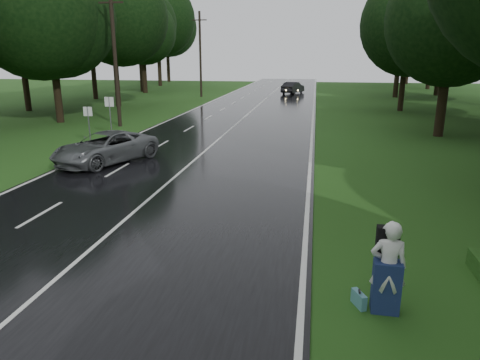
# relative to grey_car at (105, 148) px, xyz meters

# --- Properties ---
(ground) EXTENTS (160.00, 160.00, 0.00)m
(ground) POSITION_rel_grey_car_xyz_m (4.17, -9.28, -0.79)
(ground) COLOR #224C16
(ground) RESTS_ON ground
(road) EXTENTS (12.00, 140.00, 0.04)m
(road) POSITION_rel_grey_car_xyz_m (4.17, 10.72, -0.77)
(road) COLOR black
(road) RESTS_ON ground
(lane_center) EXTENTS (0.12, 140.00, 0.01)m
(lane_center) POSITION_rel_grey_car_xyz_m (4.17, 10.72, -0.75)
(lane_center) COLOR silver
(lane_center) RESTS_ON road
(grey_car) EXTENTS (4.45, 5.95, 1.50)m
(grey_car) POSITION_rel_grey_car_xyz_m (0.00, 0.00, 0.00)
(grey_car) COLOR #575B5D
(grey_car) RESTS_ON road
(far_car) EXTENTS (3.10, 5.08, 1.58)m
(far_car) POSITION_rel_grey_car_xyz_m (6.99, 42.22, 0.04)
(far_car) COLOR black
(far_car) RESTS_ON road
(hitchhiker) EXTENTS (0.75, 0.68, 2.02)m
(hitchhiker) POSITION_rel_grey_car_xyz_m (11.68, -11.27, 0.14)
(hitchhiker) COLOR silver
(hitchhiker) RESTS_ON ground
(suitcase) EXTENTS (0.31, 0.47, 0.33)m
(suitcase) POSITION_rel_grey_car_xyz_m (11.17, -11.19, -0.63)
(suitcase) COLOR teal
(suitcase) RESTS_ON ground
(utility_pole_mid) EXTENTS (1.80, 0.28, 9.67)m
(utility_pole_mid) POSITION_rel_grey_car_xyz_m (-4.33, 11.17, -0.79)
(utility_pole_mid) COLOR black
(utility_pole_mid) RESTS_ON ground
(utility_pole_far) EXTENTS (1.80, 0.28, 10.32)m
(utility_pole_far) POSITION_rel_grey_car_xyz_m (-4.33, 35.68, -0.79)
(utility_pole_far) COLOR black
(utility_pole_far) RESTS_ON ground
(road_sign_a) EXTENTS (0.54, 0.10, 2.26)m
(road_sign_a) POSITION_rel_grey_car_xyz_m (-3.03, 4.17, -0.79)
(road_sign_a) COLOR white
(road_sign_a) RESTS_ON ground
(road_sign_b) EXTENTS (0.62, 0.10, 2.57)m
(road_sign_b) POSITION_rel_grey_car_xyz_m (-3.03, 7.02, -0.79)
(road_sign_b) COLOR white
(road_sign_b) RESTS_ON ground
(tree_left_d) EXTENTS (8.61, 8.61, 13.46)m
(tree_left_d) POSITION_rel_grey_car_xyz_m (-9.88, 12.30, -0.79)
(tree_left_d) COLOR black
(tree_left_d) RESTS_ON ground
(tree_left_e) EXTENTS (9.87, 9.87, 15.43)m
(tree_left_e) POSITION_rel_grey_car_xyz_m (-10.12, 23.65, -0.79)
(tree_left_e) COLOR black
(tree_left_e) RESTS_ON ground
(tree_left_f) EXTENTS (9.35, 9.35, 14.60)m
(tree_left_f) POSITION_rel_grey_car_xyz_m (-13.80, 40.57, -0.79)
(tree_left_f) COLOR black
(tree_left_f) RESTS_ON ground
(tree_right_d) EXTENTS (8.04, 8.04, 12.56)m
(tree_right_d) POSITION_rel_grey_car_xyz_m (18.20, 10.77, -0.79)
(tree_right_d) COLOR black
(tree_right_d) RESTS_ON ground
(tree_right_e) EXTENTS (8.36, 8.36, 13.06)m
(tree_right_e) POSITION_rel_grey_car_xyz_m (18.17, 24.60, -0.79)
(tree_right_e) COLOR black
(tree_right_e) RESTS_ON ground
(tree_right_f) EXTENTS (9.63, 9.63, 15.05)m
(tree_right_f) POSITION_rel_grey_car_xyz_m (20.06, 39.13, -0.79)
(tree_right_f) COLOR black
(tree_right_f) RESTS_ON ground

